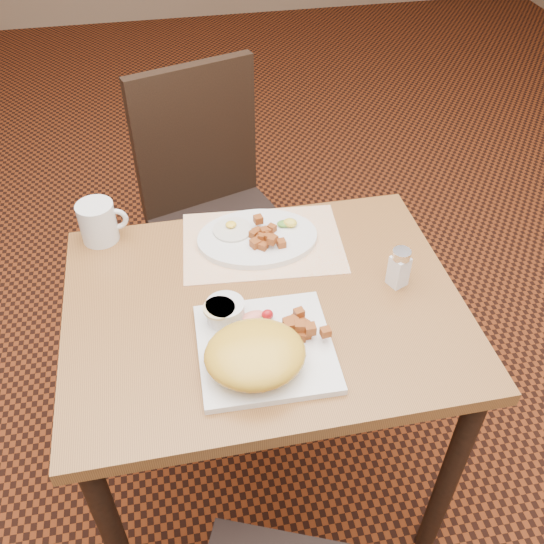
{
  "coord_description": "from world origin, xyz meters",
  "views": [
    {
      "loc": [
        -0.17,
        -0.96,
        1.73
      ],
      "look_at": [
        0.02,
        0.02,
        0.82
      ],
      "focal_mm": 40.0,
      "sensor_mm": 36.0,
      "label": 1
    }
  ],
  "objects_px": {
    "chair_far": "(214,202)",
    "table": "(264,335)",
    "plate_square": "(265,348)",
    "salt_shaker": "(399,267)",
    "plate_oval": "(257,238)",
    "coffee_mug": "(99,222)"
  },
  "relations": [
    {
      "from": "plate_square",
      "to": "salt_shaker",
      "type": "bearing_deg",
      "value": 22.64
    },
    {
      "from": "plate_square",
      "to": "plate_oval",
      "type": "height_order",
      "value": "plate_oval"
    },
    {
      "from": "table",
      "to": "salt_shaker",
      "type": "distance_m",
      "value": 0.36
    },
    {
      "from": "chair_far",
      "to": "plate_oval",
      "type": "height_order",
      "value": "chair_far"
    },
    {
      "from": "table",
      "to": "salt_shaker",
      "type": "relative_size",
      "value": 9.0
    },
    {
      "from": "chair_far",
      "to": "plate_square",
      "type": "distance_m",
      "value": 0.88
    },
    {
      "from": "table",
      "to": "salt_shaker",
      "type": "height_order",
      "value": "salt_shaker"
    },
    {
      "from": "chair_far",
      "to": "plate_oval",
      "type": "relative_size",
      "value": 3.19
    },
    {
      "from": "plate_square",
      "to": "coffee_mug",
      "type": "xyz_separation_m",
      "value": [
        -0.34,
        0.45,
        0.04
      ]
    },
    {
      "from": "table",
      "to": "chair_far",
      "type": "distance_m",
      "value": 0.72
    },
    {
      "from": "chair_far",
      "to": "salt_shaker",
      "type": "relative_size",
      "value": 9.7
    },
    {
      "from": "salt_shaker",
      "to": "plate_square",
      "type": "bearing_deg",
      "value": -157.36
    },
    {
      "from": "plate_square",
      "to": "plate_oval",
      "type": "relative_size",
      "value": 0.92
    },
    {
      "from": "table",
      "to": "plate_square",
      "type": "height_order",
      "value": "plate_square"
    },
    {
      "from": "chair_far",
      "to": "salt_shaker",
      "type": "bearing_deg",
      "value": 99.14
    },
    {
      "from": "table",
      "to": "coffee_mug",
      "type": "distance_m",
      "value": 0.5
    },
    {
      "from": "plate_square",
      "to": "coffee_mug",
      "type": "height_order",
      "value": "coffee_mug"
    },
    {
      "from": "chair_far",
      "to": "coffee_mug",
      "type": "bearing_deg",
      "value": 33.28
    },
    {
      "from": "chair_far",
      "to": "table",
      "type": "bearing_deg",
      "value": 75.52
    },
    {
      "from": "plate_square",
      "to": "plate_oval",
      "type": "xyz_separation_m",
      "value": [
        0.05,
        0.36,
        0.0
      ]
    },
    {
      "from": "coffee_mug",
      "to": "table",
      "type": "bearing_deg",
      "value": -40.42
    },
    {
      "from": "salt_shaker",
      "to": "plate_oval",
      "type": "bearing_deg",
      "value": 143.47
    }
  ]
}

